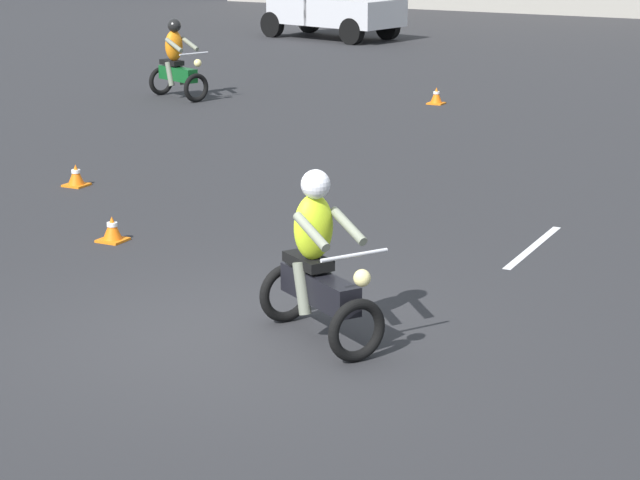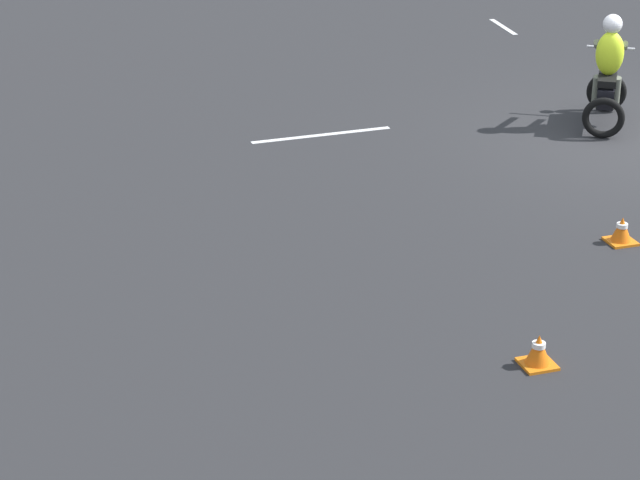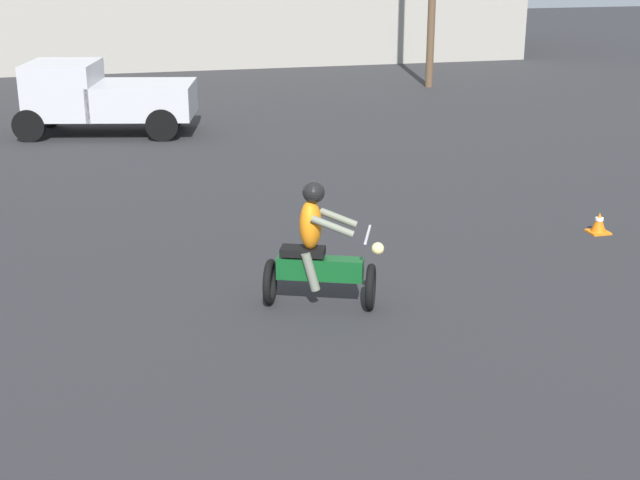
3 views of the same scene
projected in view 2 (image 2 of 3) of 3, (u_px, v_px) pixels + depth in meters
motorcycle_rider_foreground at (608, 77)px, 18.07m from camera, size 1.51×1.25×1.66m
traffic_cone_near_left at (538, 351)px, 11.72m from camera, size 0.32×0.32×0.32m
traffic_cone_mid_left at (622, 231)px, 14.36m from camera, size 0.32×0.32×0.31m
lane_stripe_e at (503, 27)px, 23.76m from camera, size 1.24×0.19×0.01m
lane_stripe_n at (321, 135)px, 17.93m from camera, size 0.14×2.09×0.01m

